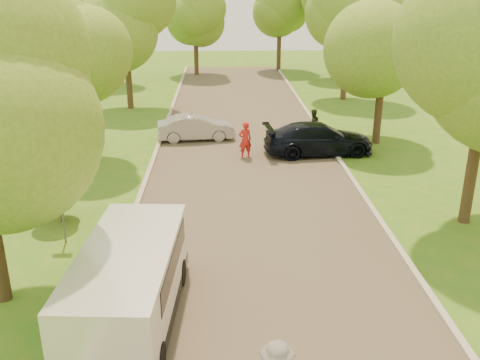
{
  "coord_description": "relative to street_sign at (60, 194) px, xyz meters",
  "views": [
    {
      "loc": [
        -1.11,
        -10.57,
        7.41
      ],
      "look_at": [
        -0.49,
        5.68,
        1.3
      ],
      "focal_mm": 40.0,
      "sensor_mm": 36.0,
      "label": 1
    }
  ],
  "objects": [
    {
      "name": "minivan",
      "position": [
        2.6,
        -4.06,
        -0.56
      ],
      "size": [
        2.33,
        5.23,
        1.9
      ],
      "rotation": [
        0.0,
        0.0,
        -0.07
      ],
      "color": "white",
      "rests_on": "ground"
    },
    {
      "name": "tree_l_midb",
      "position": [
        -1.01,
        8.0,
        3.02
      ],
      "size": [
        4.3,
        4.2,
        6.62
      ],
      "color": "#382619",
      "rests_on": "ground"
    },
    {
      "name": "curb_left",
      "position": [
        1.75,
        4.0,
        -1.5
      ],
      "size": [
        0.18,
        60.0,
        0.12
      ],
      "primitive_type": "cube",
      "color": "#B2AD9E",
      "rests_on": "ground"
    },
    {
      "name": "tree_l_far",
      "position": [
        -0.59,
        18.0,
        3.9
      ],
      "size": [
        4.92,
        4.8,
        7.79
      ],
      "color": "#382619",
      "rests_on": "ground"
    },
    {
      "name": "red_shrub",
      "position": [
        -0.5,
        1.5,
        -0.47
      ],
      "size": [
        1.7,
        1.7,
        1.95
      ],
      "color": "#382619",
      "rests_on": "ground"
    },
    {
      "name": "silver_sedan",
      "position": [
        3.5,
        10.88,
        -0.95
      ],
      "size": [
        3.87,
        1.74,
        1.23
      ],
      "primitive_type": "imported",
      "rotation": [
        0.0,
        0.0,
        1.69
      ],
      "color": "#A2A1A6",
      "rests_on": "ground"
    },
    {
      "name": "dark_sedan",
      "position": [
        9.1,
        8.38,
        -0.85
      ],
      "size": [
        5.07,
        2.44,
        1.42
      ],
      "primitive_type": "imported",
      "rotation": [
        0.0,
        0.0,
        1.67
      ],
      "color": "black",
      "rests_on": "ground"
    },
    {
      "name": "curb_right",
      "position": [
        9.85,
        4.0,
        -1.5
      ],
      "size": [
        0.18,
        60.0,
        0.12
      ],
      "primitive_type": "cube",
      "color": "#B2AD9E",
      "rests_on": "ground"
    },
    {
      "name": "person_olive",
      "position": [
        9.21,
        10.63,
        -0.79
      ],
      "size": [
        0.9,
        0.8,
        1.54
      ],
      "primitive_type": "imported",
      "rotation": [
        0.0,
        0.0,
        3.48
      ],
      "color": "#2B331E",
      "rests_on": "ground"
    },
    {
      "name": "road",
      "position": [
        5.8,
        4.0,
        -1.56
      ],
      "size": [
        8.0,
        60.0,
        0.01
      ],
      "primitive_type": "cube",
      "color": "#4C4438",
      "rests_on": "ground"
    },
    {
      "name": "tree_bg_a",
      "position": [
        -2.98,
        26.0,
        3.75
      ],
      "size": [
        5.12,
        5.0,
        7.72
      ],
      "color": "#382619",
      "rests_on": "ground"
    },
    {
      "name": "tree_r_midb",
      "position": [
        12.4,
        10.0,
        3.32
      ],
      "size": [
        4.51,
        4.4,
        7.01
      ],
      "color": "#382619",
      "rests_on": "ground"
    },
    {
      "name": "tree_bg_b",
      "position": [
        14.02,
        28.0,
        3.97
      ],
      "size": [
        5.12,
        5.0,
        7.95
      ],
      "color": "#382619",
      "rests_on": "ground"
    },
    {
      "name": "tree_bg_c",
      "position": [
        3.01,
        30.0,
        3.46
      ],
      "size": [
        4.92,
        4.8,
        7.33
      ],
      "color": "#382619",
      "rests_on": "ground"
    },
    {
      "name": "tree_r_far",
      "position": [
        13.03,
        20.0,
        4.27
      ],
      "size": [
        5.33,
        5.2,
        8.34
      ],
      "color": "#382619",
      "rests_on": "ground"
    },
    {
      "name": "tree_bg_d",
      "position": [
        10.02,
        32.0,
        3.75
      ],
      "size": [
        5.12,
        5.0,
        7.72
      ],
      "color": "#382619",
      "rests_on": "ground"
    },
    {
      "name": "person_striped",
      "position": [
        5.77,
        7.96,
        -0.75
      ],
      "size": [
        0.68,
        0.54,
        1.63
      ],
      "primitive_type": "imported",
      "rotation": [
        0.0,
        0.0,
        3.43
      ],
      "color": "red",
      "rests_on": "ground"
    },
    {
      "name": "ground",
      "position": [
        5.8,
        -4.0,
        -1.56
      ],
      "size": [
        100.0,
        100.0,
        0.0
      ],
      "primitive_type": "plane",
      "color": "#34771C",
      "rests_on": "ground"
    },
    {
      "name": "street_sign",
      "position": [
        0.0,
        0.0,
        0.0
      ],
      "size": [
        0.55,
        0.06,
        2.17
      ],
      "color": "#59595E",
      "rests_on": "ground"
    }
  ]
}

